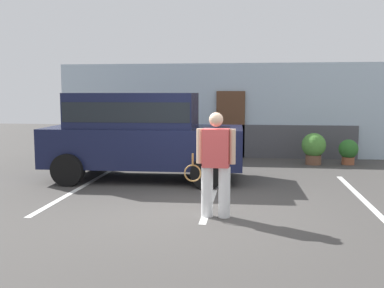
{
  "coord_description": "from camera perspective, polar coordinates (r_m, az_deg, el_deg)",
  "views": [
    {
      "loc": [
        1.04,
        -7.47,
        2.07
      ],
      "look_at": [
        -0.09,
        1.2,
        1.05
      ],
      "focal_mm": 41.71,
      "sensor_mm": 36.0,
      "label": 1
    }
  ],
  "objects": [
    {
      "name": "potted_plant_by_porch",
      "position": [
        13.24,
        15.29,
        -0.38
      ],
      "size": [
        0.69,
        0.69,
        0.9
      ],
      "color": "brown",
      "rests_on": "ground_plane"
    },
    {
      "name": "potted_plant_secondary",
      "position": [
        13.53,
        19.36,
        -0.8
      ],
      "size": [
        0.55,
        0.55,
        0.72
      ],
      "color": "#9E5638",
      "rests_on": "ground_plane"
    },
    {
      "name": "house_frontage",
      "position": [
        14.38,
        3.28,
        3.97
      ],
      "size": [
        10.35,
        0.4,
        2.97
      ],
      "color": "silver",
      "rests_on": "ground_plane"
    },
    {
      "name": "parking_stripe_1",
      "position": [
        9.23,
        2.77,
        -6.29
      ],
      "size": [
        0.12,
        4.4,
        0.01
      ],
      "primitive_type": "cube",
      "color": "silver",
      "rests_on": "ground_plane"
    },
    {
      "name": "ground_plane",
      "position": [
        7.82,
        -0.51,
        -8.7
      ],
      "size": [
        40.0,
        40.0,
        0.0
      ],
      "primitive_type": "plane",
      "color": "#423F3D"
    },
    {
      "name": "parking_stripe_2",
      "position": [
        9.46,
        20.78,
        -6.4
      ],
      "size": [
        0.12,
        4.4,
        0.01
      ],
      "primitive_type": "cube",
      "color": "silver",
      "rests_on": "ground_plane"
    },
    {
      "name": "tennis_player_man",
      "position": [
        7.36,
        3.03,
        -2.5
      ],
      "size": [
        0.9,
        0.28,
        1.74
      ],
      "rotation": [
        0.0,
        0.0,
        3.11
      ],
      "color": "white",
      "rests_on": "ground_plane"
    },
    {
      "name": "parked_suv",
      "position": [
        10.64,
        -6.61,
        1.63
      ],
      "size": [
        4.65,
        2.27,
        2.05
      ],
      "rotation": [
        0.0,
        0.0,
        0.03
      ],
      "color": "#141938",
      "rests_on": "ground_plane"
    },
    {
      "name": "parking_stripe_0",
      "position": [
        9.89,
        -14.4,
        -5.61
      ],
      "size": [
        0.12,
        4.4,
        0.01
      ],
      "primitive_type": "cube",
      "color": "silver",
      "rests_on": "ground_plane"
    }
  ]
}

